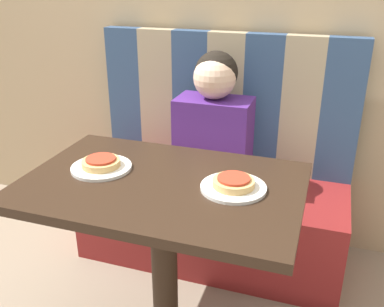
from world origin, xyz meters
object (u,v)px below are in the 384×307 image
object	(u,v)px
person	(214,121)
plate_right	(233,188)
pizza_left	(101,162)
pizza_right	(234,182)
plate_left	(101,167)

from	to	relation	value
person	plate_right	world-z (taller)	person
pizza_left	pizza_right	world-z (taller)	same
plate_left	pizza_left	world-z (taller)	pizza_left
pizza_left	person	bearing A→B (deg)	68.81
plate_left	pizza_left	xyz separation A→B (m)	(-0.00, 0.00, 0.02)
plate_left	plate_right	bearing A→B (deg)	0.00
pizza_left	pizza_right	bearing A→B (deg)	0.00
plate_left	pizza_right	bearing A→B (deg)	0.00
plate_left	plate_right	world-z (taller)	same
plate_right	person	bearing A→B (deg)	111.19
person	pizza_left	world-z (taller)	person
person	pizza_left	bearing A→B (deg)	-111.19
pizza_right	plate_left	bearing A→B (deg)	-180.00
person	plate_left	xyz separation A→B (m)	(-0.25, -0.65, 0.00)
plate_right	pizza_left	distance (m)	0.50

